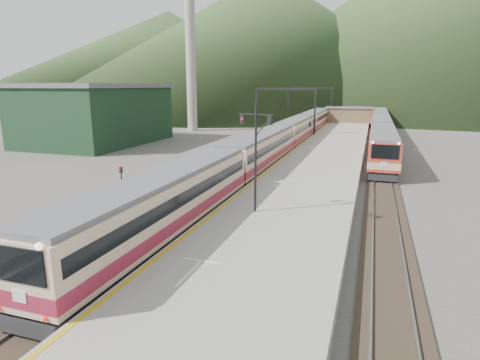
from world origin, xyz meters
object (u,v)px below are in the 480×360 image
(main_train, at_px, (282,139))
(second_train, at_px, (381,129))
(signal_mast, at_px, (256,147))
(worker, at_px, (80,242))

(main_train, xyz_separation_m, second_train, (11.50, 16.03, -0.07))
(second_train, distance_m, signal_mast, 42.69)
(main_train, relative_size, second_train, 1.39)
(main_train, height_order, second_train, main_train)
(main_train, bearing_deg, worker, -95.05)
(main_train, distance_m, signal_mast, 26.38)
(main_train, relative_size, signal_mast, 12.34)
(signal_mast, bearing_deg, main_train, 98.88)
(signal_mast, distance_m, worker, 10.62)
(main_train, distance_m, second_train, 19.73)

